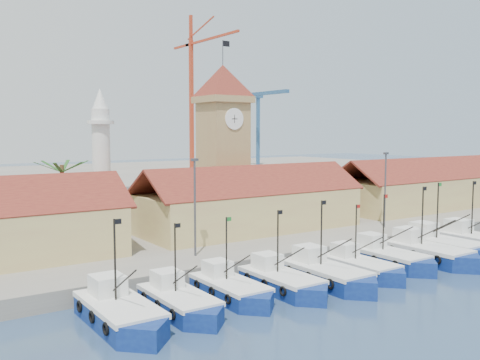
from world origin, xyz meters
TOP-DOWN VIEW (x-y plane):
  - ground at (0.00, 0.00)m, footprint 400.00×400.00m
  - quay at (0.00, 24.00)m, footprint 140.00×32.00m
  - terminal at (0.00, 110.00)m, footprint 240.00×80.00m
  - boat_0 at (-23.05, 2.47)m, footprint 3.65×9.99m
  - boat_1 at (-18.54, 2.54)m, footprint 3.27×8.96m
  - boat_2 at (-13.74, 3.16)m, footprint 3.24×8.86m
  - boat_3 at (-9.20, 2.41)m, footprint 3.36×9.22m
  - boat_4 at (-4.89, 1.80)m, footprint 3.64×9.97m
  - boat_5 at (-0.36, 2.20)m, footprint 3.26×8.94m
  - boat_6 at (4.27, 2.92)m, footprint 3.54×9.69m
  - boat_7 at (8.92, 1.90)m, footprint 3.83×10.48m
  - boat_8 at (12.88, 2.97)m, footprint 3.88×10.62m
  - boat_9 at (17.95, 2.16)m, footprint 3.86×10.56m
  - hall_center at (0.00, 20.00)m, footprint 27.04×10.13m
  - hall_right at (32.00, 20.00)m, footprint 31.20×10.13m
  - clock_tower at (0.00, 26.00)m, footprint 5.80×5.80m
  - minaret at (-15.00, 28.00)m, footprint 3.00×3.00m
  - palm_tree at (-20.00, 26.00)m, footprint 5.60×5.03m
  - lamp_posts at (0.50, 12.00)m, footprint 80.70×0.25m
  - crane_red_right at (39.61, 103.43)m, footprint 1.00×34.14m
  - gantry at (62.00, 106.65)m, footprint 13.00×22.00m

SIDE VIEW (x-z plane):
  - ground at x=0.00m, z-range 0.00..0.00m
  - boat_2 at x=-13.74m, z-range -2.66..4.05m
  - boat_5 at x=-0.36m, z-range -2.68..4.08m
  - boat_1 at x=-18.54m, z-range -2.69..4.09m
  - boat_3 at x=-9.20m, z-range -2.77..4.21m
  - quay at x=0.00m, z-range 0.00..1.50m
  - boat_6 at x=4.27m, z-range -2.91..4.43m
  - boat_4 at x=-4.89m, z-range -2.99..4.55m
  - boat_0 at x=-23.05m, z-range -3.00..4.56m
  - boat_7 at x=8.92m, z-range -3.14..4.78m
  - boat_9 at x=17.95m, z-range -3.17..4.82m
  - boat_8 at x=12.88m, z-range -3.19..4.85m
  - terminal at x=0.00m, z-range 0.00..2.00m
  - hall_center at x=0.00m, z-range 0.18..7.79m
  - hall_right at x=32.00m, z-range 0.18..7.79m
  - palm_tree at x=-20.00m, z-range 2.05..10.44m
  - lamp_posts at x=0.50m, z-range 1.96..10.99m
  - minaret at x=-15.00m, z-range 1.58..17.88m
  - clock_tower at x=0.00m, z-range 0.61..23.31m
  - gantry at x=62.00m, z-range 8.44..31.64m
  - crane_red_right at x=39.61m, z-range 4.53..48.32m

